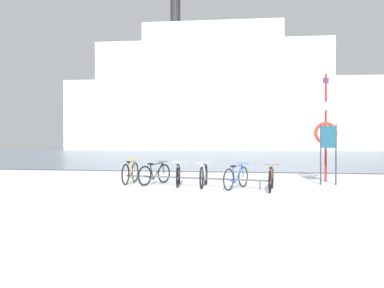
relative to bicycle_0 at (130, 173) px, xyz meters
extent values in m
cube|color=white|center=(2.51, -5.88, -0.42)|extent=(80.00, 22.00, 0.08)
cube|color=slate|center=(2.51, 60.12, -0.42)|extent=(80.00, 110.00, 0.08)
cube|color=#47474C|center=(2.51, 5.12, -0.40)|extent=(80.00, 0.50, 0.05)
cylinder|color=#4C5156|center=(2.30, -0.61, -0.10)|extent=(4.79, 1.05, 0.05)
cylinder|color=#4C5156|center=(0.15, -0.16, -0.24)|extent=(0.04, 0.04, 0.28)
cylinder|color=#4C5156|center=(4.45, -1.06, -0.24)|extent=(0.04, 0.04, 0.28)
torus|color=black|center=(0.01, 0.50, -0.02)|extent=(0.06, 0.72, 0.72)
torus|color=black|center=(-0.01, -0.50, -0.02)|extent=(0.06, 0.72, 0.72)
cylinder|color=gold|center=(0.00, 0.17, 0.11)|extent=(0.05, 0.53, 0.60)
cylinder|color=gold|center=(0.00, -0.15, 0.08)|extent=(0.04, 0.19, 0.54)
cylinder|color=gold|center=(0.00, 0.10, 0.37)|extent=(0.05, 0.66, 0.09)
cylinder|color=gold|center=(-0.01, -0.29, -0.10)|extent=(0.05, 0.44, 0.19)
cylinder|color=gold|center=(0.01, 0.46, 0.19)|extent=(0.04, 0.11, 0.42)
cube|color=black|center=(-0.01, -0.23, 0.39)|extent=(0.08, 0.20, 0.05)
cylinder|color=gold|center=(0.01, 0.42, 0.45)|extent=(0.46, 0.03, 0.02)
torus|color=black|center=(1.14, 0.29, -0.04)|extent=(0.34, 0.63, 0.67)
torus|color=black|center=(0.70, -0.63, -0.04)|extent=(0.34, 0.63, 0.67)
cylinder|color=#1E2328|center=(1.00, -0.01, 0.08)|extent=(0.27, 0.50, 0.56)
cylinder|color=#1E2328|center=(0.85, -0.31, 0.05)|extent=(0.11, 0.18, 0.50)
cylinder|color=#1E2328|center=(0.97, -0.08, 0.32)|extent=(0.32, 0.62, 0.08)
cylinder|color=#1E2328|center=(0.79, -0.44, -0.12)|extent=(0.23, 0.42, 0.18)
cylinder|color=#1E2328|center=(1.13, 0.25, 0.15)|extent=(0.08, 0.12, 0.39)
cube|color=black|center=(0.82, -0.38, 0.34)|extent=(0.16, 0.21, 0.05)
cylinder|color=#1E2328|center=(1.11, 0.22, 0.39)|extent=(0.42, 0.22, 0.02)
torus|color=black|center=(1.74, -0.02, -0.04)|extent=(0.13, 0.67, 0.67)
torus|color=black|center=(1.86, -0.98, -0.04)|extent=(0.13, 0.67, 0.67)
cylinder|color=silver|center=(1.78, -0.33, 0.07)|extent=(0.10, 0.51, 0.56)
cylinder|color=silver|center=(1.82, -0.64, 0.05)|extent=(0.06, 0.18, 0.50)
cylinder|color=silver|center=(1.79, -0.40, 0.32)|extent=(0.11, 0.63, 0.08)
cylinder|color=silver|center=(1.83, -0.77, -0.12)|extent=(0.09, 0.42, 0.18)
cylinder|color=silver|center=(1.75, -0.06, 0.15)|extent=(0.05, 0.11, 0.39)
cube|color=black|center=(1.83, -0.71, 0.34)|extent=(0.10, 0.21, 0.05)
cylinder|color=silver|center=(1.75, -0.09, 0.39)|extent=(0.46, 0.08, 0.02)
torus|color=black|center=(2.65, -1.12, -0.03)|extent=(0.06, 0.69, 0.69)
torus|color=black|center=(2.67, -0.05, -0.03)|extent=(0.06, 0.69, 0.69)
cylinder|color=silver|center=(2.66, -0.77, 0.09)|extent=(0.05, 0.56, 0.58)
cylinder|color=silver|center=(2.67, -0.42, 0.07)|extent=(0.04, 0.19, 0.52)
cylinder|color=silver|center=(2.66, -0.69, 0.35)|extent=(0.05, 0.69, 0.08)
cylinder|color=silver|center=(2.67, -0.28, -0.11)|extent=(0.04, 0.46, 0.19)
cylinder|color=silver|center=(2.65, -1.08, 0.17)|extent=(0.04, 0.12, 0.41)
cube|color=black|center=(2.67, -0.34, 0.36)|extent=(0.08, 0.20, 0.05)
cylinder|color=silver|center=(2.65, -1.04, 0.42)|extent=(0.46, 0.03, 0.02)
torus|color=black|center=(3.94, -0.49, -0.04)|extent=(0.32, 0.62, 0.67)
torus|color=black|center=(3.51, -1.40, -0.04)|extent=(0.32, 0.62, 0.67)
cylinder|color=#3359B2|center=(3.80, -0.78, 0.08)|extent=(0.26, 0.50, 0.57)
cylinder|color=#3359B2|center=(3.66, -1.08, 0.05)|extent=(0.11, 0.18, 0.51)
cylinder|color=#3359B2|center=(3.76, -0.85, 0.33)|extent=(0.31, 0.61, 0.08)
cylinder|color=#3359B2|center=(3.60, -1.21, -0.12)|extent=(0.22, 0.42, 0.18)
cylinder|color=#3359B2|center=(3.92, -0.52, 0.15)|extent=(0.08, 0.12, 0.40)
cube|color=black|center=(3.62, -1.15, 0.34)|extent=(0.16, 0.22, 0.05)
cylinder|color=#3359B2|center=(3.90, -0.56, 0.40)|extent=(0.43, 0.22, 0.02)
torus|color=black|center=(4.84, -0.72, -0.05)|extent=(0.14, 0.65, 0.65)
torus|color=black|center=(4.70, -1.74, -0.05)|extent=(0.14, 0.65, 0.65)
cylinder|color=brown|center=(4.79, -1.05, 0.06)|extent=(0.11, 0.54, 0.55)
cylinder|color=brown|center=(4.75, -1.38, 0.04)|extent=(0.06, 0.19, 0.49)
cylinder|color=brown|center=(4.78, -1.13, 0.30)|extent=(0.13, 0.67, 0.08)
cylinder|color=brown|center=(4.73, -1.52, -0.12)|extent=(0.10, 0.45, 0.18)
cylinder|color=brown|center=(4.83, -0.76, 0.14)|extent=(0.05, 0.12, 0.38)
cube|color=black|center=(4.74, -1.46, 0.32)|extent=(0.11, 0.21, 0.05)
cylinder|color=brown|center=(4.83, -0.80, 0.38)|extent=(0.46, 0.09, 0.02)
cylinder|color=#33383D|center=(6.55, 0.51, 0.65)|extent=(0.05, 0.05, 2.05)
cylinder|color=#33383D|center=(7.05, 0.51, 0.65)|extent=(0.05, 0.05, 2.05)
cube|color=navy|center=(6.80, 0.51, 1.25)|extent=(0.55, 0.04, 0.75)
cylinder|color=red|center=(6.94, 1.56, 1.60)|extent=(0.08, 0.08, 3.96)
cylinder|color=white|center=(6.94, 1.56, 2.39)|extent=(0.09, 0.09, 0.30)
torus|color=red|center=(6.94, 1.56, 1.40)|extent=(0.84, 0.13, 0.84)
cube|color=navy|center=(6.94, 1.56, 3.33)|extent=(0.20, 0.03, 0.20)
cube|color=silver|center=(-0.16, 50.64, 5.46)|extent=(52.37, 11.95, 11.67)
cube|color=white|center=(-1.46, 50.59, 14.50)|extent=(39.32, 9.93, 6.42)
cube|color=white|center=(-1.46, 50.59, 19.34)|extent=(23.67, 7.80, 3.27)
cylinder|color=#26262D|center=(-7.96, 50.31, 23.60)|extent=(1.75, 1.75, 5.25)
camera|label=1|loc=(3.96, -12.34, 1.11)|focal=34.00mm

